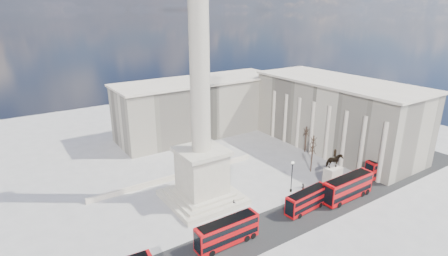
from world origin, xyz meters
The scene contains 18 objects.
ground centered at (0.00, 0.00, 0.00)m, with size 180.00×180.00×0.00m, color #A4A19C.
asphalt_road centered at (5.00, -10.00, 0.00)m, with size 120.00×9.00×0.01m, color #272727.
nelsons_column centered at (0.00, 5.00, 12.92)m, with size 14.00×14.00×49.85m.
balustrade_wall centered at (0.00, 16.00, 0.55)m, with size 40.00×0.60×1.10m, color beige.
building_east centered at (45.00, 10.00, 9.32)m, with size 19.00×46.00×18.60m.
building_northeast centered at (20.00, 40.00, 8.32)m, with size 51.00×17.00×16.60m.
red_bus_a centered at (-3.80, -9.55, 2.34)m, with size 11.00×2.62×4.46m.
red_bus_b centered at (14.51, -9.40, 2.13)m, with size 10.17×3.12×4.06m.
red_bus_c centered at (24.29, -10.93, 2.57)m, with size 12.14×3.02×4.91m.
red_bus_d centered at (40.23, -8.97, 2.28)m, with size 10.94×3.75×4.35m.
victorian_lamp centered at (16.91, -2.60, 4.07)m, with size 0.59×0.59×6.91m.
equestrian_statue centered at (25.25, -6.21, 3.14)m, with size 4.33×3.25×8.94m.
bare_tree_near centered at (27.64, 1.92, 6.04)m, with size 1.75×1.75×7.66m.
bare_tree_mid centered at (32.76, 6.31, 5.45)m, with size 1.83×1.83×6.92m.
bare_tree_far centered at (35.36, 11.23, 5.88)m, with size 1.83×1.83×7.46m.
pedestrian_walking centered at (22.21, -6.50, 0.94)m, with size 0.69×0.45×1.89m, color #282422.
pedestrian_standing centered at (19.15, -3.72, 0.85)m, with size 0.83×0.65×1.71m, color #282422.
pedestrian_crossing centered at (3.42, -1.05, 0.84)m, with size 0.98×0.41×1.68m, color #282422.
Camera 1 is at (-30.61, -48.87, 36.02)m, focal length 28.00 mm.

